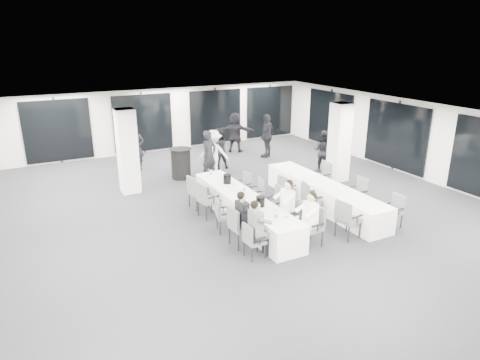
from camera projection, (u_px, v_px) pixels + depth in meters
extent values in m
cube|color=#232227|center=(249.00, 209.00, 12.98)|extent=(14.00, 16.00, 0.02)
cube|color=silver|center=(249.00, 117.00, 12.07)|extent=(14.00, 16.00, 0.02)
cube|color=silver|center=(418.00, 140.00, 15.57)|extent=(0.02, 16.00, 2.80)
cube|color=silver|center=(164.00, 120.00, 19.27)|extent=(14.00, 0.02, 2.80)
cube|color=black|center=(165.00, 121.00, 19.22)|extent=(13.60, 0.06, 2.50)
cube|color=black|center=(395.00, 136.00, 16.40)|extent=(0.06, 14.00, 2.50)
cube|color=white|center=(128.00, 151.00, 14.00)|extent=(0.60, 0.60, 2.80)
cube|color=white|center=(339.00, 142.00, 15.19)|extent=(0.60, 0.60, 2.80)
cube|color=white|center=(244.00, 208.00, 12.06)|extent=(0.90, 5.00, 0.75)
cube|color=white|center=(323.00, 195.00, 13.07)|extent=(0.90, 5.00, 0.75)
cylinder|color=black|center=(181.00, 164.00, 15.66)|extent=(0.70, 0.70, 1.10)
cylinder|color=black|center=(180.00, 149.00, 15.48)|extent=(0.80, 0.80, 0.02)
cube|color=#4E5156|center=(255.00, 241.00, 10.04)|extent=(0.44, 0.46, 0.07)
cube|color=#4E5156|center=(247.00, 234.00, 9.87)|extent=(0.07, 0.43, 0.42)
cylinder|color=black|center=(244.00, 248.00, 10.18)|extent=(0.03, 0.03, 0.38)
cylinder|color=black|center=(252.00, 255.00, 9.88)|extent=(0.03, 0.03, 0.38)
cylinder|color=black|center=(257.00, 245.00, 10.35)|extent=(0.03, 0.03, 0.38)
cylinder|color=black|center=(265.00, 251.00, 10.05)|extent=(0.03, 0.03, 0.38)
cube|color=black|center=(250.00, 231.00, 10.18)|extent=(0.31, 0.05, 0.04)
cube|color=black|center=(260.00, 239.00, 9.80)|extent=(0.31, 0.05, 0.04)
cube|color=#4E5156|center=(241.00, 227.00, 10.59)|extent=(0.53, 0.55, 0.09)
cube|color=#4E5156|center=(233.00, 219.00, 10.38)|extent=(0.10, 0.50, 0.50)
cylinder|color=black|center=(230.00, 236.00, 10.75)|extent=(0.04, 0.04, 0.45)
cylinder|color=black|center=(238.00, 243.00, 10.39)|extent=(0.04, 0.04, 0.45)
cylinder|color=black|center=(244.00, 232.00, 10.96)|extent=(0.04, 0.04, 0.45)
cylinder|color=black|center=(253.00, 238.00, 10.61)|extent=(0.04, 0.04, 0.45)
cube|color=black|center=(236.00, 217.00, 10.75)|extent=(0.37, 0.07, 0.04)
cube|color=black|center=(247.00, 225.00, 10.31)|extent=(0.37, 0.07, 0.04)
cube|color=#4E5156|center=(226.00, 216.00, 11.38)|extent=(0.53, 0.55, 0.08)
cube|color=#4E5156|center=(218.00, 208.00, 11.25)|extent=(0.15, 0.45, 0.45)
cylinder|color=black|center=(217.00, 222.00, 11.59)|extent=(0.03, 0.03, 0.40)
cylinder|color=black|center=(220.00, 228.00, 11.23)|extent=(0.03, 0.03, 0.40)
cylinder|color=black|center=(231.00, 221.00, 11.68)|extent=(0.03, 0.03, 0.40)
cylinder|color=black|center=(234.00, 226.00, 11.33)|extent=(0.03, 0.03, 0.40)
cube|color=black|center=(223.00, 207.00, 11.55)|extent=(0.33, 0.11, 0.04)
cube|color=black|center=(228.00, 214.00, 11.11)|extent=(0.33, 0.11, 0.04)
cube|color=#4E5156|center=(209.00, 200.00, 12.31)|extent=(0.57, 0.59, 0.09)
cube|color=#4E5156|center=(201.00, 192.00, 12.08)|extent=(0.14, 0.51, 0.51)
cylinder|color=black|center=(199.00, 208.00, 12.45)|extent=(0.04, 0.04, 0.45)
cylinder|color=black|center=(206.00, 213.00, 12.11)|extent=(0.04, 0.04, 0.45)
cylinder|color=black|center=(211.00, 205.00, 12.69)|extent=(0.04, 0.04, 0.45)
cylinder|color=black|center=(219.00, 210.00, 12.35)|extent=(0.04, 0.04, 0.45)
cube|color=black|center=(204.00, 192.00, 12.46)|extent=(0.38, 0.10, 0.04)
cube|color=black|center=(214.00, 197.00, 12.04)|extent=(0.38, 0.10, 0.04)
cube|color=#4E5156|center=(199.00, 193.00, 12.95)|extent=(0.58, 0.60, 0.09)
cube|color=#4E5156|center=(192.00, 185.00, 12.72)|extent=(0.15, 0.50, 0.50)
cylinder|color=black|center=(189.00, 200.00, 13.08)|extent=(0.04, 0.04, 0.44)
cylinder|color=black|center=(197.00, 204.00, 12.75)|extent=(0.04, 0.04, 0.44)
cylinder|color=black|center=(201.00, 197.00, 13.32)|extent=(0.04, 0.04, 0.44)
cylinder|color=black|center=(209.00, 201.00, 13.00)|extent=(0.04, 0.04, 0.44)
cube|color=black|center=(194.00, 185.00, 13.10)|extent=(0.37, 0.11, 0.04)
cube|color=black|center=(203.00, 189.00, 12.69)|extent=(0.37, 0.11, 0.04)
cube|color=#4E5156|center=(310.00, 228.00, 10.57)|extent=(0.54, 0.56, 0.09)
cube|color=#4E5156|center=(318.00, 215.00, 10.59)|extent=(0.11, 0.50, 0.50)
cylinder|color=black|center=(322.00, 239.00, 10.59)|extent=(0.04, 0.04, 0.44)
cylinder|color=black|center=(310.00, 232.00, 10.94)|extent=(0.04, 0.04, 0.44)
cylinder|color=black|center=(309.00, 243.00, 10.37)|extent=(0.04, 0.04, 0.44)
cylinder|color=black|center=(297.00, 236.00, 10.72)|extent=(0.04, 0.04, 0.44)
cube|color=black|center=(318.00, 225.00, 10.29)|extent=(0.37, 0.07, 0.04)
cube|color=black|center=(303.00, 217.00, 10.73)|extent=(0.37, 0.07, 0.04)
cube|color=#4E5156|center=(288.00, 216.00, 11.43)|extent=(0.49, 0.51, 0.08)
cube|color=#4E5156|center=(294.00, 205.00, 11.46)|extent=(0.11, 0.44, 0.43)
cylinder|color=black|center=(297.00, 224.00, 11.46)|extent=(0.03, 0.03, 0.39)
cylinder|color=black|center=(288.00, 220.00, 11.75)|extent=(0.03, 0.03, 0.39)
cylinder|color=black|center=(287.00, 228.00, 11.26)|extent=(0.03, 0.03, 0.39)
cylinder|color=black|center=(277.00, 223.00, 11.55)|extent=(0.03, 0.03, 0.39)
cube|color=black|center=(294.00, 213.00, 11.20)|extent=(0.32, 0.08, 0.04)
cube|color=black|center=(282.00, 208.00, 11.56)|extent=(0.32, 0.08, 0.04)
cube|color=#4E5156|center=(275.00, 206.00, 11.98)|extent=(0.56, 0.58, 0.09)
cube|color=#4E5156|center=(281.00, 194.00, 12.01)|extent=(0.13, 0.49, 0.49)
cylinder|color=black|center=(285.00, 215.00, 12.01)|extent=(0.04, 0.04, 0.44)
cylinder|color=black|center=(275.00, 210.00, 12.34)|extent=(0.04, 0.04, 0.44)
cylinder|color=black|center=(273.00, 218.00, 11.78)|extent=(0.04, 0.04, 0.44)
cylinder|color=black|center=(264.00, 213.00, 12.11)|extent=(0.04, 0.04, 0.44)
cube|color=black|center=(281.00, 202.00, 11.71)|extent=(0.36, 0.09, 0.04)
cube|color=black|center=(269.00, 197.00, 12.13)|extent=(0.36, 0.09, 0.04)
cube|color=#4E5156|center=(254.00, 194.00, 12.97)|extent=(0.52, 0.54, 0.08)
cube|color=#4E5156|center=(261.00, 186.00, 12.94)|extent=(0.14, 0.44, 0.44)
cylinder|color=black|center=(262.00, 203.00, 12.92)|extent=(0.03, 0.03, 0.39)
cylinder|color=black|center=(258.00, 199.00, 13.27)|extent=(0.03, 0.03, 0.39)
cylinder|color=black|center=(250.00, 204.00, 12.82)|extent=(0.03, 0.03, 0.39)
cylinder|color=black|center=(246.00, 200.00, 13.17)|extent=(0.03, 0.03, 0.39)
cube|color=black|center=(257.00, 192.00, 12.70)|extent=(0.33, 0.10, 0.04)
cube|color=black|center=(252.00, 187.00, 13.14)|extent=(0.33, 0.10, 0.04)
cube|color=#4E5156|center=(243.00, 187.00, 13.62)|extent=(0.50, 0.52, 0.07)
cube|color=#4E5156|center=(248.00, 179.00, 13.66)|extent=(0.14, 0.42, 0.42)
cylinder|color=black|center=(251.00, 194.00, 13.67)|extent=(0.03, 0.03, 0.38)
cylinder|color=black|center=(244.00, 191.00, 13.94)|extent=(0.03, 0.03, 0.38)
cylinder|color=black|center=(242.00, 197.00, 13.45)|extent=(0.03, 0.03, 0.38)
cylinder|color=black|center=(235.00, 194.00, 13.72)|extent=(0.03, 0.03, 0.38)
cube|color=black|center=(247.00, 185.00, 13.40)|extent=(0.31, 0.10, 0.04)
cube|color=black|center=(238.00, 181.00, 13.74)|extent=(0.31, 0.10, 0.04)
cube|color=#4E5156|center=(348.00, 220.00, 11.02)|extent=(0.58, 0.60, 0.09)
cube|color=#4E5156|center=(343.00, 211.00, 10.79)|extent=(0.14, 0.51, 0.50)
cylinder|color=black|center=(335.00, 228.00, 11.15)|extent=(0.04, 0.04, 0.45)
cylinder|color=black|center=(349.00, 234.00, 10.81)|extent=(0.04, 0.04, 0.45)
cylinder|color=black|center=(347.00, 224.00, 11.39)|extent=(0.04, 0.04, 0.45)
cylinder|color=black|center=(360.00, 230.00, 11.06)|extent=(0.04, 0.04, 0.45)
cube|color=black|center=(341.00, 210.00, 11.17)|extent=(0.38, 0.10, 0.04)
cube|color=black|center=(358.00, 217.00, 10.75)|extent=(0.38, 0.10, 0.04)
cube|color=#4E5156|center=(312.00, 200.00, 12.32)|extent=(0.61, 0.63, 0.09)
cube|color=#4E5156|center=(305.00, 191.00, 12.17)|extent=(0.18, 0.50, 0.50)
cylinder|color=black|center=(302.00, 207.00, 12.56)|extent=(0.04, 0.04, 0.45)
cylinder|color=black|center=(308.00, 213.00, 12.16)|extent=(0.04, 0.04, 0.45)
cylinder|color=black|center=(316.00, 206.00, 12.66)|extent=(0.04, 0.04, 0.45)
cylinder|color=black|center=(322.00, 211.00, 12.26)|extent=(0.04, 0.04, 0.45)
cube|color=black|center=(309.00, 191.00, 12.51)|extent=(0.37, 0.13, 0.04)
cube|color=black|center=(316.00, 198.00, 12.01)|extent=(0.37, 0.13, 0.04)
cube|color=#4E5156|center=(287.00, 189.00, 13.46)|extent=(0.48, 0.50, 0.07)
cube|color=#4E5156|center=(282.00, 183.00, 13.27)|extent=(0.12, 0.43, 0.42)
cylinder|color=black|center=(279.00, 195.00, 13.57)|extent=(0.03, 0.03, 0.38)
cylinder|color=black|center=(286.00, 199.00, 13.29)|extent=(0.03, 0.03, 0.38)
cylinder|color=black|center=(287.00, 193.00, 13.77)|extent=(0.03, 0.03, 0.38)
cylinder|color=black|center=(295.00, 196.00, 13.49)|extent=(0.03, 0.03, 0.38)
cube|color=black|center=(282.00, 182.00, 13.58)|extent=(0.31, 0.08, 0.04)
cube|color=black|center=(292.00, 186.00, 13.23)|extent=(0.31, 0.08, 0.04)
cube|color=#4E5156|center=(392.00, 212.00, 11.66)|extent=(0.45, 0.46, 0.08)
cube|color=#4E5156|center=(399.00, 202.00, 11.67)|extent=(0.06, 0.44, 0.44)
cylinder|color=black|center=(401.00, 221.00, 11.66)|extent=(0.03, 0.03, 0.39)
cylinder|color=black|center=(391.00, 216.00, 11.98)|extent=(0.03, 0.03, 0.39)
cylinder|color=black|center=(391.00, 224.00, 11.49)|extent=(0.03, 0.03, 0.39)
cylinder|color=black|center=(380.00, 219.00, 11.82)|extent=(0.03, 0.03, 0.39)
cube|color=black|center=(399.00, 210.00, 11.41)|extent=(0.33, 0.04, 0.04)
cube|color=black|center=(386.00, 204.00, 11.81)|extent=(0.33, 0.04, 0.04)
cube|color=#4E5156|center=(356.00, 195.00, 12.84)|extent=(0.47, 0.49, 0.08)
cube|color=#4E5156|center=(363.00, 185.00, 12.85)|extent=(0.06, 0.47, 0.47)
cylinder|color=black|center=(365.00, 204.00, 12.84)|extent=(0.04, 0.04, 0.42)
cylinder|color=black|center=(356.00, 199.00, 13.18)|extent=(0.04, 0.04, 0.42)
cylinder|color=black|center=(355.00, 206.00, 12.66)|extent=(0.04, 0.04, 0.42)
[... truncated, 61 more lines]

